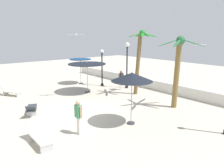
# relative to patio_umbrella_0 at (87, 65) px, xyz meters

# --- Properties ---
(ground_plane) EXTENTS (56.00, 56.00, 0.00)m
(ground_plane) POSITION_rel_patio_umbrella_0_xyz_m (3.59, -3.18, -2.37)
(ground_plane) COLOR beige
(boundary_wall) EXTENTS (25.20, 0.30, 0.85)m
(boundary_wall) POSITION_rel_patio_umbrella_0_xyz_m (3.59, 5.13, -1.94)
(boundary_wall) COLOR silver
(boundary_wall) RESTS_ON ground_plane
(patio_umbrella_0) EXTENTS (3.11, 3.11, 2.60)m
(patio_umbrella_0) POSITION_rel_patio_umbrella_0_xyz_m (0.00, 0.00, 0.00)
(patio_umbrella_0) COLOR #333338
(patio_umbrella_0) RESTS_ON ground_plane
(patio_umbrella_1) EXTENTS (2.10, 2.10, 2.58)m
(patio_umbrella_1) POSITION_rel_patio_umbrella_0_xyz_m (-3.27, 1.36, -0.05)
(patio_umbrella_1) COLOR #333338
(patio_umbrella_1) RESTS_ON ground_plane
(patio_umbrella_2) EXTENTS (2.22, 2.22, 2.90)m
(patio_umbrella_2) POSITION_rel_patio_umbrella_0_xyz_m (7.18, -1.87, 0.24)
(patio_umbrella_2) COLOR #333338
(patio_umbrella_2) RESTS_ON ground_plane
(palm_tree_0) EXTENTS (3.09, 2.95, 4.75)m
(palm_tree_0) POSITION_rel_patio_umbrella_0_xyz_m (7.09, 2.36, 0.62)
(palm_tree_0) COLOR brown
(palm_tree_0) RESTS_ON ground_plane
(palm_tree_1) EXTENTS (2.39, 2.38, 5.17)m
(palm_tree_1) POSITION_rel_patio_umbrella_0_xyz_m (3.21, 2.82, 0.87)
(palm_tree_1) COLOR brown
(palm_tree_1) RESTS_ON ground_plane
(lamp_post_1) EXTENTS (0.42, 0.42, 4.13)m
(lamp_post_1) POSITION_rel_patio_umbrella_0_xyz_m (0.89, 3.70, 0.39)
(lamp_post_1) COLOR black
(lamp_post_1) RESTS_ON ground_plane
(lamp_post_2) EXTENTS (0.36, 0.36, 3.46)m
(lamp_post_2) POSITION_rel_patio_umbrella_0_xyz_m (-1.27, 2.50, -0.24)
(lamp_post_2) COLOR black
(lamp_post_2) RESTS_ON ground_plane
(lounge_chair_0) EXTENTS (1.93, 1.24, 0.83)m
(lounge_chair_0) POSITION_rel_patio_umbrella_0_xyz_m (2.23, -5.56, -1.97)
(lounge_chair_0) COLOR #B7B7BC
(lounge_chair_0) RESTS_ON ground_plane
(lounge_chair_1) EXTENTS (1.84, 1.46, 0.81)m
(lounge_chair_1) POSITION_rel_patio_umbrella_0_xyz_m (-3.14, -5.36, -1.96)
(lounge_chair_1) COLOR #B7B7BC
(lounge_chair_1) RESTS_ON ground_plane
(lounge_chair_2) EXTENTS (1.90, 0.60, 0.84)m
(lounge_chair_2) POSITION_rel_patio_umbrella_0_xyz_m (6.20, -6.68, -1.98)
(lounge_chair_2) COLOR #B7B7BC
(lounge_chair_2) RESTS_ON ground_plane
(guest_0) EXTENTS (0.56, 0.25, 1.73)m
(guest_0) POSITION_rel_patio_umbrella_0_xyz_m (6.47, -4.76, -1.32)
(guest_0) COLOR silver
(guest_0) RESTS_ON ground_plane
(guest_1) EXTENTS (0.24, 0.56, 1.75)m
(guest_1) POSITION_rel_patio_umbrella_0_xyz_m (1.12, 2.79, -1.30)
(guest_1) COLOR silver
(guest_1) RESTS_ON ground_plane
(seagull_0) EXTENTS (0.62, 0.84, 0.15)m
(seagull_0) POSITION_rel_patio_umbrella_0_xyz_m (5.95, 7.09, 1.63)
(seagull_0) COLOR white
(seagull_1) EXTENTS (0.65, 1.10, 0.14)m
(seagull_1) POSITION_rel_patio_umbrella_0_xyz_m (1.05, -1.55, 2.45)
(seagull_1) COLOR white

